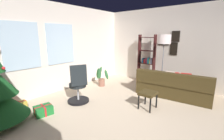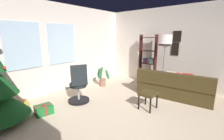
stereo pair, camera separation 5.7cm
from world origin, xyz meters
name	(u,v)px [view 1 (the left image)]	position (x,y,z in m)	size (l,w,h in m)	color
ground_plane	(128,119)	(0.00, 0.00, -0.05)	(5.58, 5.22, 0.10)	beige
wall_back_with_windows	(55,49)	(-0.02, 2.66, 1.34)	(5.58, 0.12, 2.68)	silver
wall_right_with_frames	(175,47)	(2.84, 0.00, 1.34)	(0.12, 5.22, 2.68)	silver
couch	(179,87)	(2.02, -0.45, 0.27)	(1.78, 2.06, 0.76)	#3E3117
footstool	(148,95)	(0.66, -0.13, 0.35)	(0.40, 0.36, 0.42)	#3E3117
gift_box_red	(11,107)	(-1.48, 2.33, 0.09)	(0.40, 0.35, 0.18)	red
gift_box_green	(43,110)	(-1.09, 1.54, 0.10)	(0.40, 0.35, 0.20)	#1E722D
gift_box_gold	(19,106)	(-1.34, 2.20, 0.09)	(0.32, 0.20, 0.20)	gold
gift_box_blue	(9,109)	(-1.55, 2.22, 0.09)	(0.31, 0.33, 0.19)	#2D4C99
office_chair	(78,88)	(-0.19, 1.42, 0.40)	(0.57, 0.59, 1.03)	black
bookshelf	(147,62)	(2.57, 0.90, 0.78)	(0.18, 0.64, 1.77)	#331313
floor_lamp	(164,43)	(2.17, 0.15, 1.52)	(0.40, 0.40, 1.76)	slate
potted_plant	(101,77)	(1.19, 1.92, 0.33)	(0.33, 0.51, 0.70)	#8E5B49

